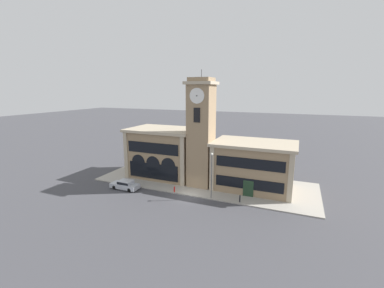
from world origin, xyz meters
The scene contains 9 objects.
ground_plane centered at (0.00, 0.00, 0.00)m, with size 300.00×300.00×0.00m, color #424247.
sidewalk_kerb centered at (0.00, 6.40, 0.07)m, with size 36.29×12.80×0.15m.
clock_tower centered at (0.00, 4.88, 8.75)m, with size 4.38×4.38×18.55m.
town_hall_left_wing centered at (-7.94, 6.89, 4.42)m, with size 12.30×8.45×8.79m.
town_hall_right_wing centered at (8.14, 6.89, 3.82)m, with size 12.71×8.45×7.57m.
parked_car_near centered at (-10.53, -1.30, 0.74)m, with size 4.67×1.91×1.41m.
street_lamp centered at (3.34, 0.34, 4.47)m, with size 0.36×0.36×6.73m.
bollard centered at (7.48, 0.55, 0.67)m, with size 0.18×0.18×1.06m.
fire_hydrant centered at (-2.60, 0.35, 0.57)m, with size 0.22×0.22×0.87m.
Camera 1 is at (14.21, -32.78, 15.49)m, focal length 24.00 mm.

